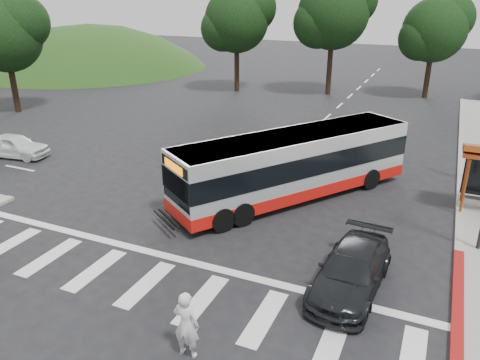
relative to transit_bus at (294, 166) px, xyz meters
The scene contains 13 objects.
ground 4.22m from the transit_bus, 122.64° to the right, with size 140.00×140.00×0.00m, color black.
curb_east 8.41m from the transit_bus, 34.20° to the left, with size 0.30×40.00×0.15m, color #9E9991.
curb_east_red 8.80m from the transit_bus, 37.85° to the right, with size 0.32×6.00×0.15m, color maroon.
hillside_nw 43.34m from the transit_bus, 142.00° to the left, with size 44.00×44.00×10.00m, color #193E13.
crosswalk_ladder 8.73m from the transit_bus, 104.37° to the right, with size 18.00×2.60×0.01m, color silver.
tree_north_a 23.73m from the transit_bus, 100.11° to the left, with size 6.60×6.15×10.17m.
tree_north_b 25.39m from the transit_bus, 80.96° to the left, with size 5.72×5.33×8.43m.
tree_north_c 24.46m from the transit_bus, 120.19° to the left, with size 6.16×5.74×9.30m.
tree_west_a 25.34m from the transit_bus, 164.38° to the left, with size 5.72×5.33×8.43m.
transit_bus is the anchor object (origin of this frame).
pedestrian 10.49m from the transit_bus, 86.63° to the right, with size 0.68×0.45×1.87m, color silver.
dark_sedan 7.10m from the transit_bus, 57.52° to the right, with size 1.83×4.51×1.31m, color black.
west_car_white 15.81m from the transit_bus, behind, with size 1.52×3.78×1.29m, color white.
Camera 1 is at (7.78, -15.13, 8.60)m, focal length 35.00 mm.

